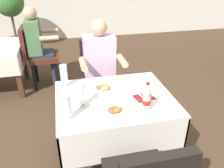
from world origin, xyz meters
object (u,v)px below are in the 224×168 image
Objects in this scene: main_dining_table at (114,113)px; chair_far_diner_seat at (99,75)px; beer_glass_middle at (81,95)px; napkin_cutlery_set at (144,97)px; plate_near_camera at (115,109)px; cola_bottle_primary at (147,99)px; background_chair_right at (37,54)px; seated_diner_far at (100,67)px; potted_plant_corner at (10,8)px; plate_far_diner at (105,88)px; background_patron at (39,44)px; beer_glass_left at (67,107)px; beer_glass_right at (64,76)px.

chair_far_diner_seat is (0.00, 0.82, 0.00)m from main_dining_table.
beer_glass_middle reaches higher than napkin_cutlery_set.
cola_bottle_primary reaches higher than plate_near_camera.
plate_near_camera is 0.26× the size of background_chair_right.
seated_diner_far is 1.00m from cola_bottle_primary.
plate_near_camera is at bearing -70.61° from potted_plant_corner.
napkin_cutlery_set is 0.14× the size of potted_plant_corner.
plate_near_camera is (-0.05, -0.22, 0.19)m from main_dining_table.
main_dining_table is at bearing 14.65° from beer_glass_middle.
beer_glass_middle reaches higher than plate_far_diner.
plate_far_diner is at bearing 146.02° from napkin_cutlery_set.
plate_near_camera is at bearing -70.54° from background_patron.
seated_diner_far is at bearing 69.15° from beer_glass_middle.
beer_glass_left reaches higher than main_dining_table.
potted_plant_corner is (-0.61, 1.87, 0.40)m from background_chair_right.
potted_plant_corner is at bearing 116.45° from chair_far_diner_seat.
plate_far_diner is at bearing 41.96° from beer_glass_middle.
potted_plant_corner is (-1.41, 2.95, 0.24)m from seated_diner_far.
beer_glass_middle is 1.93m from background_patron.
background_patron is (-0.71, 2.01, -0.03)m from plate_near_camera.
napkin_cutlery_set is (0.30, 0.15, -0.01)m from plate_near_camera.
background_patron reaches higher than napkin_cutlery_set.
plate_far_diner is at bearing -68.91° from potted_plant_corner.
cola_bottle_primary reaches higher than beer_glass_left.
beer_glass_left is 0.71m from napkin_cutlery_set.
chair_far_diner_seat is 4.33× the size of beer_glass_right.
beer_glass_middle is at bearing -178.99° from napkin_cutlery_set.
napkin_cutlery_set is at bearing -33.98° from plate_far_diner.
chair_far_diner_seat is 4.31× the size of plate_far_diner.
plate_far_diner is 0.41m from beer_glass_right.
plate_far_diner is at bearing -23.47° from beer_glass_right.
potted_plant_corner is (-0.99, 3.90, 0.12)m from beer_glass_left.
beer_glass_left is 2.06m from background_patron.
beer_glass_left is at bearing -89.77° from beer_glass_right.
plate_near_camera is 0.36m from plate_far_diner.
chair_far_diner_seat is at bearing -50.32° from background_chair_right.
seated_diner_far is 5.62× the size of beer_glass_right.
potted_plant_corner is at bearing 106.39° from beer_glass_right.
plate_far_diner reaches higher than napkin_cutlery_set.
beer_glass_middle is 0.57m from napkin_cutlery_set.
chair_far_diner_seat is 1.06m from plate_near_camera.
background_patron is at bearing 102.59° from beer_glass_right.
seated_diner_far is at bearing 108.26° from napkin_cutlery_set.
cola_bottle_primary reaches higher than napkin_cutlery_set.
main_dining_table is 0.29m from plate_near_camera.
cola_bottle_primary is 2.27m from background_patron.
cola_bottle_primary is 0.27× the size of background_chair_right.
chair_far_diner_seat is 3.86× the size of plate_near_camera.
main_dining_table is 4.02× the size of cola_bottle_primary.
beer_glass_left is 0.22× the size of background_chair_right.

